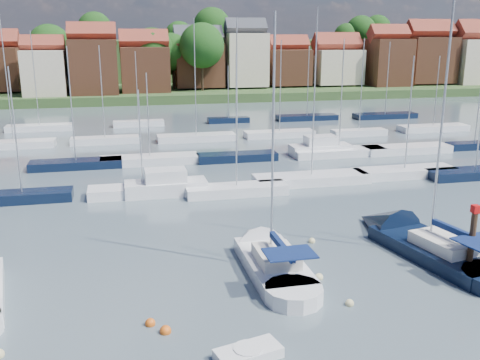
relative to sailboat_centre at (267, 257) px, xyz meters
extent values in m
plane|color=#4B5966|center=(0.65, 35.74, -0.35)|extent=(260.00, 260.00, 0.00)
cube|color=white|center=(0.00, -1.42, -0.10)|extent=(3.10, 7.41, 1.20)
cone|color=white|center=(-0.01, 3.20, -0.10)|extent=(3.09, 3.60, 3.08)
cylinder|color=white|center=(0.01, -5.12, -0.10)|extent=(3.09, 3.09, 1.20)
cube|color=silver|center=(0.00, -1.93, 0.85)|extent=(2.17, 3.09, 0.70)
cylinder|color=#B2B2B7|center=(0.00, -0.91, 7.35)|extent=(0.14, 0.14, 13.70)
cylinder|color=#B2B2B7|center=(0.01, -2.96, 1.70)|extent=(0.11, 4.11, 0.10)
cube|color=#0F1F4E|center=(0.01, -2.96, 1.85)|extent=(0.31, 3.91, 0.35)
cube|color=#0F1F4E|center=(0.01, -4.30, 2.00)|extent=(2.62, 1.86, 0.08)
cube|color=black|center=(10.46, -1.64, -0.10)|extent=(5.33, 9.41, 1.20)
cone|color=black|center=(9.40, 3.80, -0.10)|extent=(4.46, 4.94, 3.69)
cube|color=silver|center=(10.58, -2.24, 0.85)|extent=(3.25, 4.12, 0.70)
cylinder|color=#B2B2B7|center=(10.34, -1.03, 8.89)|extent=(0.14, 0.14, 16.79)
cylinder|color=#B2B2B7|center=(10.82, -3.45, 1.70)|extent=(1.05, 4.85, 0.10)
cube|color=#0F1F4E|center=(10.82, -3.45, 1.85)|extent=(1.20, 4.65, 0.35)
cube|color=white|center=(-3.47, -9.52, -0.15)|extent=(3.05, 1.96, 0.55)
cylinder|color=white|center=(-3.47, -9.52, 0.00)|extent=(1.31, 1.31, 0.35)
cylinder|color=#4C331E|center=(10.87, -4.23, 0.53)|extent=(0.36, 0.36, 6.27)
cube|color=red|center=(10.87, -4.23, 3.61)|extent=(0.40, 0.40, 0.44)
sphere|color=#D85914|center=(-6.73, -6.70, -0.35)|extent=(0.54, 0.54, 0.54)
sphere|color=#D85914|center=(-7.38, -5.85, -0.35)|extent=(0.49, 0.49, 0.49)
sphere|color=beige|center=(2.68, -6.14, -0.35)|extent=(0.44, 0.44, 0.44)
sphere|color=beige|center=(3.78, 2.39, -0.35)|extent=(0.45, 0.45, 0.45)
sphere|color=beige|center=(2.27, -2.90, -0.35)|extent=(0.46, 0.46, 0.46)
cube|color=black|center=(-16.46, 16.28, 0.00)|extent=(8.01, 2.24, 1.00)
cylinder|color=#B2B2B7|center=(-16.46, 16.28, 5.57)|extent=(0.12, 0.12, 10.16)
cube|color=white|center=(-6.62, 15.95, 0.00)|extent=(9.22, 2.58, 1.00)
cylinder|color=#B2B2B7|center=(-6.62, 15.95, 4.59)|extent=(0.12, 0.12, 8.18)
cube|color=white|center=(1.28, 14.35, 0.00)|extent=(8.78, 2.46, 1.00)
cylinder|color=#B2B2B7|center=(1.28, 14.35, 6.03)|extent=(0.12, 0.12, 11.06)
cube|color=white|center=(8.88, 16.41, 0.00)|extent=(10.79, 3.02, 1.00)
cylinder|color=#B2B2B7|center=(8.88, 16.41, 7.93)|extent=(0.12, 0.12, 14.87)
cube|color=white|center=(18.63, 16.77, 0.00)|extent=(10.13, 2.84, 1.00)
cylinder|color=#B2B2B7|center=(18.63, 16.77, 5.29)|extent=(0.12, 0.12, 9.59)
cube|color=black|center=(25.07, 14.87, 0.00)|extent=(9.52, 2.67, 1.00)
cube|color=white|center=(-4.66, 15.74, 0.15)|extent=(7.00, 2.60, 1.40)
cube|color=white|center=(-4.66, 15.74, 1.25)|extent=(3.50, 2.20, 1.30)
cube|color=black|center=(-12.90, 27.38, 0.00)|extent=(9.30, 2.60, 1.00)
cylinder|color=#B2B2B7|center=(-12.90, 27.38, 6.24)|extent=(0.12, 0.12, 11.48)
cube|color=white|center=(-5.29, 27.76, 0.00)|extent=(10.40, 2.91, 1.00)
cylinder|color=#B2B2B7|center=(-5.29, 27.76, 4.88)|extent=(0.12, 0.12, 8.77)
cube|color=black|center=(4.13, 27.03, 0.00)|extent=(8.80, 2.46, 1.00)
cylinder|color=#B2B2B7|center=(4.13, 27.03, 7.66)|extent=(0.12, 0.12, 14.33)
cube|color=white|center=(16.05, 26.91, 0.00)|extent=(10.73, 3.00, 1.00)
cylinder|color=#B2B2B7|center=(16.05, 26.91, 6.57)|extent=(0.12, 0.12, 12.14)
cube|color=white|center=(24.47, 26.71, 0.00)|extent=(10.48, 2.93, 1.00)
cylinder|color=#B2B2B7|center=(24.47, 26.71, 5.64)|extent=(0.12, 0.12, 10.28)
cube|color=black|center=(33.59, 26.81, 0.00)|extent=(6.84, 1.91, 1.00)
cylinder|color=#B2B2B7|center=(33.59, 26.81, 4.91)|extent=(0.12, 0.12, 8.82)
cube|color=white|center=(14.11, 27.74, 0.15)|extent=(7.00, 2.60, 1.40)
cube|color=white|center=(14.11, 27.74, 1.25)|extent=(3.50, 2.20, 1.30)
cube|color=white|center=(-21.07, 39.95, 0.00)|extent=(9.71, 2.72, 1.00)
cylinder|color=#B2B2B7|center=(-21.07, 39.95, 7.94)|extent=(0.12, 0.12, 14.88)
cube|color=white|center=(-10.19, 40.25, 0.00)|extent=(8.49, 2.38, 1.00)
cylinder|color=#B2B2B7|center=(-10.19, 40.25, 6.15)|extent=(0.12, 0.12, 11.31)
cube|color=white|center=(1.44, 39.52, 0.00)|extent=(10.16, 2.85, 1.00)
cylinder|color=#B2B2B7|center=(1.44, 39.52, 7.79)|extent=(0.12, 0.12, 14.59)
cube|color=white|center=(12.82, 39.64, 0.00)|extent=(9.53, 2.67, 1.00)
cylinder|color=#B2B2B7|center=(12.82, 39.64, 6.45)|extent=(0.12, 0.12, 11.91)
cube|color=white|center=(23.81, 38.25, 0.00)|extent=(7.62, 2.13, 1.00)
cylinder|color=#B2B2B7|center=(23.81, 38.25, 6.56)|extent=(0.12, 0.12, 12.13)
cube|color=white|center=(35.87, 39.33, 0.00)|extent=(10.17, 2.85, 1.00)
cylinder|color=#B2B2B7|center=(35.87, 39.33, 5.36)|extent=(0.12, 0.12, 9.73)
cube|color=white|center=(-19.61, 52.30, 0.00)|extent=(9.24, 2.59, 1.00)
cylinder|color=#B2B2B7|center=(-19.61, 52.30, 7.08)|extent=(0.12, 0.12, 13.17)
cube|color=white|center=(-5.43, 53.05, 0.00)|extent=(7.57, 2.12, 1.00)
cylinder|color=#B2B2B7|center=(-5.43, 53.05, 5.62)|extent=(0.12, 0.12, 10.24)
cube|color=black|center=(8.53, 53.21, 0.00)|extent=(6.58, 1.84, 1.00)
cylinder|color=#B2B2B7|center=(8.53, 53.21, 4.50)|extent=(0.12, 0.12, 8.01)
cube|color=black|center=(21.59, 53.15, 0.00)|extent=(9.92, 2.78, 1.00)
cylinder|color=#B2B2B7|center=(21.59, 53.15, 5.96)|extent=(0.12, 0.12, 10.92)
cube|color=black|center=(34.93, 52.11, 0.00)|extent=(10.55, 2.95, 1.00)
cylinder|color=#B2B2B7|center=(34.93, 52.11, 6.25)|extent=(0.12, 0.12, 11.51)
cube|color=#344B25|center=(0.65, 112.74, -0.05)|extent=(200.00, 70.00, 3.00)
cube|color=#344B25|center=(0.65, 137.74, 4.65)|extent=(200.00, 60.00, 14.00)
cube|color=beige|center=(-22.09, 84.75, 5.73)|extent=(8.09, 8.80, 8.96)
cube|color=maroon|center=(-22.09, 84.75, 11.20)|extent=(8.25, 4.00, 4.00)
cube|color=brown|center=(-12.70, 85.68, 6.73)|extent=(9.36, 10.17, 10.97)
cube|color=maroon|center=(-12.70, 85.68, 13.36)|extent=(9.54, 4.63, 4.63)
cube|color=brown|center=(-2.40, 87.39, 5.96)|extent=(9.90, 8.56, 9.42)
cube|color=maroon|center=(-2.40, 87.39, 11.88)|extent=(10.10, 4.90, 4.90)
cube|color=brown|center=(9.74, 92.39, 6.59)|extent=(10.59, 8.93, 9.49)
cube|color=#383A42|center=(9.74, 92.39, 12.64)|extent=(10.80, 5.24, 5.24)
cube|color=beige|center=(20.36, 91.54, 7.67)|extent=(9.01, 8.61, 11.65)
cube|color=#383A42|center=(20.36, 91.54, 14.60)|extent=(9.19, 4.46, 4.46)
cube|color=brown|center=(30.82, 92.74, 5.85)|extent=(9.10, 9.34, 8.00)
cube|color=maroon|center=(30.82, 92.74, 10.96)|extent=(9.28, 4.50, 4.50)
cube|color=beige|center=(42.60, 92.33, 5.79)|extent=(10.86, 9.59, 7.88)
cube|color=maroon|center=(42.60, 92.33, 11.06)|extent=(11.07, 5.37, 5.37)
cube|color=brown|center=(54.40, 89.66, 6.73)|extent=(9.18, 9.96, 10.97)
cube|color=maroon|center=(54.40, 89.66, 13.34)|extent=(9.36, 4.54, 4.54)
cube|color=brown|center=(65.83, 90.96, 7.23)|extent=(11.39, 9.67, 10.76)
cube|color=maroon|center=(65.83, 90.96, 14.01)|extent=(11.62, 5.64, 5.64)
cube|color=beige|center=(78.66, 89.09, 6.65)|extent=(12.95, 8.52, 10.80)
cylinder|color=#382619|center=(57.42, 111.25, 8.16)|extent=(0.50, 0.50, 4.47)
sphere|color=#1E4D18|center=(57.42, 111.25, 14.23)|extent=(8.18, 8.18, 8.18)
cylinder|color=#382619|center=(4.11, 91.67, 3.48)|extent=(0.50, 0.50, 4.46)
sphere|color=#1E4D18|center=(4.11, 91.67, 9.52)|extent=(8.15, 8.15, 8.15)
cylinder|color=#382619|center=(15.87, 109.42, 8.22)|extent=(0.50, 0.50, 5.15)
sphere|color=#1E4D18|center=(15.87, 109.42, 15.21)|extent=(9.41, 9.41, 9.41)
cylinder|color=#382619|center=(-12.89, 112.06, 8.32)|extent=(0.50, 0.50, 4.56)
sphere|color=#1E4D18|center=(-12.89, 112.06, 14.51)|extent=(8.34, 8.34, 8.34)
cylinder|color=#382619|center=(-22.59, 100.99, 3.82)|extent=(0.50, 0.50, 5.15)
sphere|color=#1E4D18|center=(-22.59, 100.99, 10.82)|extent=(9.42, 9.42, 9.42)
cylinder|color=#382619|center=(14.40, 100.45, 3.13)|extent=(0.50, 0.50, 3.77)
sphere|color=#1E4D18|center=(14.40, 100.45, 8.24)|extent=(6.89, 6.89, 6.89)
cylinder|color=#382619|center=(9.70, 86.68, 3.85)|extent=(0.50, 0.50, 5.21)
sphere|color=#1E4D18|center=(9.70, 86.68, 10.93)|extent=(9.53, 9.53, 9.53)
cylinder|color=#382619|center=(62.58, 97.37, 2.73)|extent=(0.50, 0.50, 2.97)
sphere|color=#1E4D18|center=(62.58, 97.37, 6.77)|extent=(5.44, 5.44, 5.44)
cylinder|color=#382619|center=(-0.50, 89.50, 3.67)|extent=(0.50, 0.50, 4.84)
sphere|color=#1E4D18|center=(-0.50, 89.50, 10.24)|extent=(8.85, 8.85, 8.85)
cylinder|color=#382619|center=(53.33, 111.46, 7.81)|extent=(0.50, 0.50, 3.72)
sphere|color=#1E4D18|center=(53.33, 111.46, 12.86)|extent=(6.80, 6.80, 6.80)
cylinder|color=#382619|center=(54.70, 89.87, 3.27)|extent=(0.50, 0.50, 4.05)
sphere|color=#1E4D18|center=(54.70, 89.87, 8.76)|extent=(7.40, 7.40, 7.40)
cylinder|color=#382619|center=(7.48, 109.04, 7.56)|extent=(0.50, 0.50, 3.93)
sphere|color=#1E4D18|center=(7.48, 109.04, 12.89)|extent=(7.19, 7.19, 7.19)
cylinder|color=#382619|center=(31.30, 95.91, 3.16)|extent=(0.50, 0.50, 3.82)
sphere|color=#1E4D18|center=(31.30, 95.91, 8.35)|extent=(6.99, 6.99, 6.99)
cylinder|color=#382619|center=(-16.80, 88.87, 2.99)|extent=(0.50, 0.50, 3.48)
sphere|color=#1E4D18|center=(-16.80, 88.87, 7.71)|extent=(6.37, 6.37, 6.37)
cylinder|color=#382619|center=(58.16, 98.55, 2.74)|extent=(0.50, 0.50, 2.99)
sphere|color=#1E4D18|center=(58.16, 98.55, 6.79)|extent=(5.46, 5.46, 5.46)
cylinder|color=#382619|center=(4.26, 94.79, 2.87)|extent=(0.50, 0.50, 3.25)
sphere|color=#1E4D18|center=(4.26, 94.79, 7.28)|extent=(5.94, 5.94, 5.94)
cylinder|color=#382619|center=(-2.41, 96.48, 2.74)|extent=(0.50, 0.50, 2.98)
sphere|color=#1E4D18|center=(-2.41, 96.48, 6.79)|extent=(5.46, 5.46, 5.46)
cylinder|color=#382619|center=(65.31, 117.49, 9.00)|extent=(0.50, 0.50, 4.29)
sphere|color=#1E4D18|center=(65.31, 117.49, 14.82)|extent=(7.84, 7.84, 7.84)
camera|label=1|loc=(-8.24, -28.95, 12.96)|focal=40.00mm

